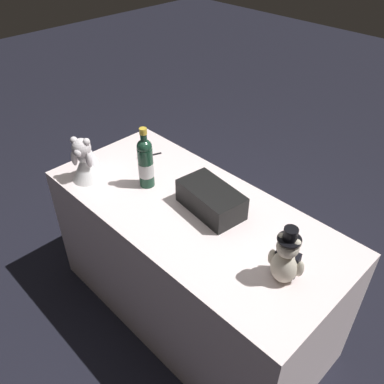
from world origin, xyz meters
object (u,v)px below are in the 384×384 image
object	(u,v)px
teddy_bear_bride	(85,160)
champagne_bottle	(146,162)
teddy_bear_groom	(286,259)
gift_case_black	(211,199)
signing_pen	(149,156)

from	to	relation	value
teddy_bear_bride	champagne_bottle	size ratio (longest dim) A/B	0.75
teddy_bear_groom	gift_case_black	xyz separation A→B (m)	(0.49, -0.11, -0.04)
teddy_bear_groom	teddy_bear_bride	bearing A→B (deg)	8.23
champagne_bottle	teddy_bear_bride	bearing A→B (deg)	33.39
teddy_bear_groom	signing_pen	distance (m)	1.10
signing_pen	gift_case_black	world-z (taller)	gift_case_black
teddy_bear_bride	gift_case_black	size ratio (longest dim) A/B	0.72
teddy_bear_groom	champagne_bottle	xyz separation A→B (m)	(0.87, -0.02, 0.03)
champagne_bottle	signing_pen	bearing A→B (deg)	-40.86
signing_pen	gift_case_black	size ratio (longest dim) A/B	0.42
champagne_bottle	teddy_bear_groom	bearing A→B (deg)	178.90
teddy_bear_bride	gift_case_black	world-z (taller)	teddy_bear_bride
signing_pen	teddy_bear_bride	bearing A→B (deg)	79.69
champagne_bottle	signing_pen	world-z (taller)	champagne_bottle
champagne_bottle	gift_case_black	distance (m)	0.39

